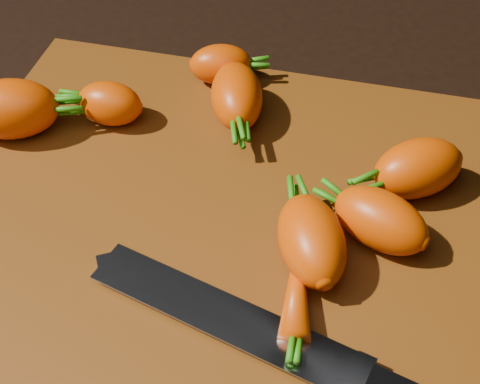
# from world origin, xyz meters

# --- Properties ---
(ground) EXTENTS (2.00, 2.00, 0.01)m
(ground) POSITION_xyz_m (0.00, 0.00, -0.01)
(ground) COLOR black
(cutting_board) EXTENTS (0.50, 0.40, 0.01)m
(cutting_board) POSITION_xyz_m (0.00, 0.00, 0.01)
(cutting_board) COLOR #5D2F0B
(cutting_board) RESTS_ON ground
(carrot_0) EXTENTS (0.10, 0.08, 0.05)m
(carrot_0) POSITION_xyz_m (-0.22, 0.05, 0.04)
(carrot_0) COLOR #E64602
(carrot_0) RESTS_ON cutting_board
(carrot_1) EXTENTS (0.06, 0.04, 0.04)m
(carrot_1) POSITION_xyz_m (-0.14, 0.09, 0.03)
(carrot_1) COLOR #E64602
(carrot_1) RESTS_ON cutting_board
(carrot_2) EXTENTS (0.07, 0.09, 0.05)m
(carrot_2) POSITION_xyz_m (-0.03, 0.12, 0.04)
(carrot_2) COLOR #E64602
(carrot_2) RESTS_ON cutting_board
(carrot_3) EXTENTS (0.08, 0.10, 0.05)m
(carrot_3) POSITION_xyz_m (0.06, -0.03, 0.04)
(carrot_3) COLOR #E64602
(carrot_3) RESTS_ON cutting_board
(carrot_4) EXTENTS (0.09, 0.08, 0.05)m
(carrot_4) POSITION_xyz_m (0.14, 0.06, 0.04)
(carrot_4) COLOR #E64602
(carrot_4) RESTS_ON cutting_board
(carrot_5) EXTENTS (0.07, 0.05, 0.04)m
(carrot_5) POSITION_xyz_m (-0.06, 0.17, 0.03)
(carrot_5) COLOR #E64602
(carrot_5) RESTS_ON cutting_board
(carrot_6) EXTENTS (0.09, 0.07, 0.05)m
(carrot_6) POSITION_xyz_m (0.11, 0.00, 0.03)
(carrot_6) COLOR #E64602
(carrot_6) RESTS_ON cutting_board
(carrot_7) EXTENTS (0.04, 0.09, 0.02)m
(carrot_7) POSITION_xyz_m (0.06, -0.06, 0.02)
(carrot_7) COLOR #E64602
(carrot_7) RESTS_ON cutting_board
(knife) EXTENTS (0.32, 0.11, 0.02)m
(knife) POSITION_xyz_m (0.03, -0.10, 0.02)
(knife) COLOR gray
(knife) RESTS_ON cutting_board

